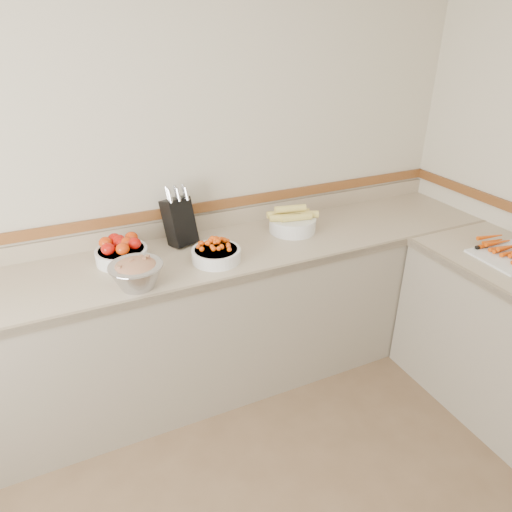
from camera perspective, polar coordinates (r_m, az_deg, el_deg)
name	(u,v)px	position (r m, az deg, el deg)	size (l,w,h in m)	color
back_wall	(151,172)	(2.67, -13.00, 10.14)	(4.00, 4.00, 0.00)	beige
counter_back	(179,327)	(2.75, -9.62, -8.73)	(4.00, 0.65, 1.08)	tan
knife_block	(179,220)	(2.65, -9.59, 4.43)	(0.19, 0.21, 0.35)	black
tomato_bowl	(121,251)	(2.54, -16.48, 0.62)	(0.28, 0.28, 0.14)	white
cherry_tomato_bowl	(216,252)	(2.46, -5.03, 0.45)	(0.27, 0.27, 0.14)	white
corn_bowl	(292,222)	(2.81, 4.57, 4.31)	(0.32, 0.29, 0.17)	white
rhubarb_bowl	(137,273)	(2.27, -14.71, -2.06)	(0.26, 0.26, 0.15)	#B2B2BA
cutting_board	(512,253)	(2.88, 29.37, 0.30)	(0.42, 0.36, 0.06)	silver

